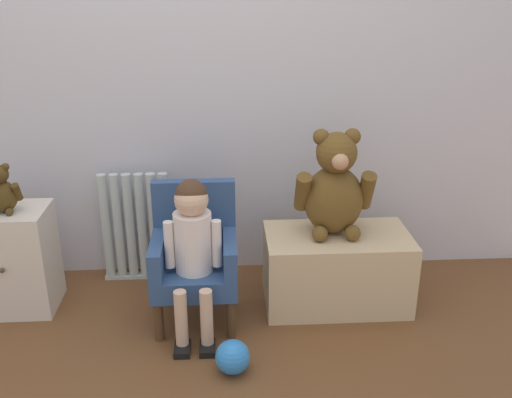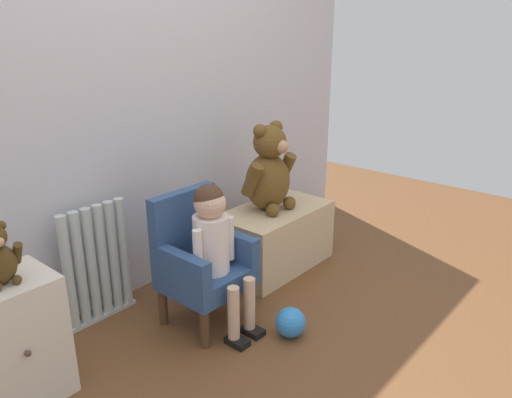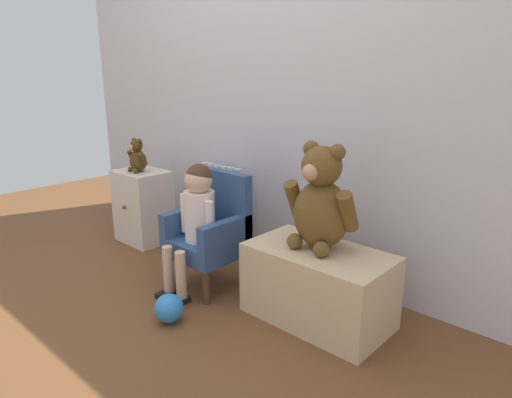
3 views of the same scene
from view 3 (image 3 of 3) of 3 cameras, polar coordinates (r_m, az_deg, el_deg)
ground_plane at (r=2.47m, az=-15.94°, el=-14.23°), size 6.00×6.00×0.00m
back_wall at (r=2.84m, az=1.65°, el=15.66°), size 3.80×0.05×2.40m
radiator at (r=3.11m, az=-4.31°, el=-1.26°), size 0.37×0.05×0.60m
small_dresser at (r=3.39m, az=-13.91°, el=-0.89°), size 0.37×0.31×0.52m
child_armchair at (r=2.62m, az=-5.61°, el=-3.96°), size 0.39×0.36×0.66m
child_figure at (r=2.51m, az=-7.50°, el=-1.38°), size 0.25×0.35×0.73m
low_bench at (r=2.31m, az=7.76°, el=-10.63°), size 0.70×0.40×0.37m
large_teddy_bear at (r=2.20m, az=8.11°, el=-0.46°), size 0.38×0.26×0.52m
small_teddy_bear at (r=3.28m, az=-14.59°, el=5.09°), size 0.17×0.12×0.24m
toy_ball at (r=2.36m, az=-10.82°, el=-13.27°), size 0.15×0.15×0.15m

